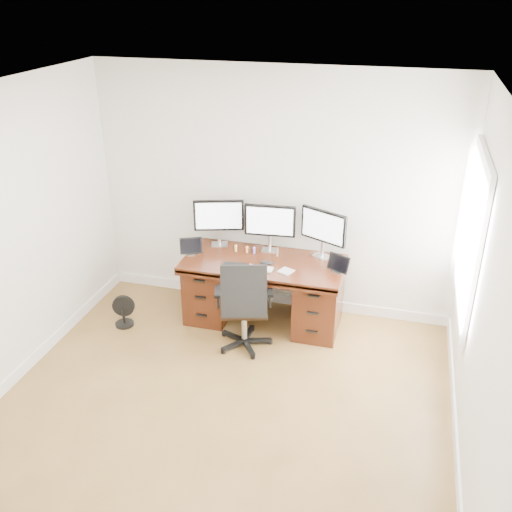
% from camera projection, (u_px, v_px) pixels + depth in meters
% --- Properties ---
extents(ground, '(4.50, 4.50, 0.00)m').
position_uv_depth(ground, '(209.00, 432.00, 4.80)').
color(ground, brown).
rests_on(ground, ground).
extents(back_wall, '(4.00, 0.10, 2.70)m').
position_uv_depth(back_wall, '(274.00, 194.00, 6.16)').
color(back_wall, silver).
rests_on(back_wall, ground).
extents(right_wall, '(0.10, 4.50, 2.70)m').
position_uv_depth(right_wall, '(488.00, 324.00, 3.83)').
color(right_wall, silver).
rests_on(right_wall, ground).
extents(desk, '(1.70, 0.80, 0.75)m').
position_uv_depth(desk, '(264.00, 288.00, 6.21)').
color(desk, '#3E190C').
rests_on(desk, ground).
extents(office_chair, '(0.67, 0.67, 1.02)m').
position_uv_depth(office_chair, '(244.00, 319.00, 5.77)').
color(office_chair, black).
rests_on(office_chair, ground).
extents(floor_fan, '(0.25, 0.21, 0.35)m').
position_uv_depth(floor_fan, '(123.00, 312.00, 6.22)').
color(floor_fan, black).
rests_on(floor_fan, ground).
extents(monitor_left, '(0.54, 0.19, 0.53)m').
position_uv_depth(monitor_left, '(219.00, 217.00, 6.25)').
color(monitor_left, silver).
rests_on(monitor_left, desk).
extents(monitor_center, '(0.55, 0.16, 0.53)m').
position_uv_depth(monitor_center, '(270.00, 222.00, 6.12)').
color(monitor_center, silver).
rests_on(monitor_center, desk).
extents(monitor_right, '(0.51, 0.27, 0.53)m').
position_uv_depth(monitor_right, '(323.00, 228.00, 5.98)').
color(monitor_right, silver).
rests_on(monitor_right, desk).
extents(tablet_left, '(0.25, 0.16, 0.19)m').
position_uv_depth(tablet_left, '(191.00, 247.00, 6.14)').
color(tablet_left, silver).
rests_on(tablet_left, desk).
extents(tablet_right, '(0.24, 0.17, 0.19)m').
position_uv_depth(tablet_right, '(338.00, 265.00, 5.76)').
color(tablet_right, silver).
rests_on(tablet_right, desk).
extents(keyboard, '(0.27, 0.12, 0.01)m').
position_uv_depth(keyboard, '(260.00, 268.00, 5.86)').
color(keyboard, white).
rests_on(keyboard, desk).
extents(trackpad, '(0.18, 0.18, 0.01)m').
position_uv_depth(trackpad, '(286.00, 271.00, 5.81)').
color(trackpad, '#BABDC2').
rests_on(trackpad, desk).
extents(drawing_tablet, '(0.25, 0.17, 0.01)m').
position_uv_depth(drawing_tablet, '(234.00, 266.00, 5.92)').
color(drawing_tablet, black).
rests_on(drawing_tablet, desk).
extents(phone, '(0.14, 0.08, 0.01)m').
position_uv_depth(phone, '(267.00, 263.00, 5.98)').
color(phone, black).
rests_on(phone, desk).
extents(figurine_yellow, '(0.03, 0.03, 0.08)m').
position_uv_depth(figurine_yellow, '(236.00, 248.00, 6.23)').
color(figurine_yellow, '#E4C26B').
rests_on(figurine_yellow, desk).
extents(figurine_orange, '(0.03, 0.03, 0.08)m').
position_uv_depth(figurine_orange, '(247.00, 249.00, 6.19)').
color(figurine_orange, '#F69C47').
rests_on(figurine_orange, desk).
extents(figurine_purple, '(0.03, 0.03, 0.08)m').
position_uv_depth(figurine_purple, '(254.00, 250.00, 6.18)').
color(figurine_purple, '#9069DE').
rests_on(figurine_purple, desk).
extents(figurine_brown, '(0.03, 0.03, 0.08)m').
position_uv_depth(figurine_brown, '(277.00, 253.00, 6.12)').
color(figurine_brown, '#8A684A').
rests_on(figurine_brown, desk).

